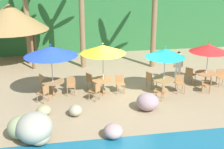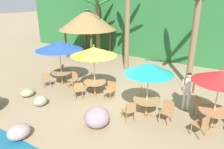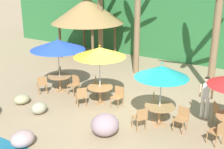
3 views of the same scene
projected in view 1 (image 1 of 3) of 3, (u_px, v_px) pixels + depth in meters
ground_plane at (125, 93)px, 15.27m from camera, size 120.00×120.00×0.00m
terrace_deck at (125, 93)px, 15.27m from camera, size 18.00×5.20×0.01m
foliage_backdrop at (100, 8)px, 22.64m from camera, size 28.00×2.40×6.00m
rock_seawall at (138, 113)px, 12.33m from camera, size 12.39×3.15×1.05m
umbrella_blue at (51, 51)px, 14.29m from camera, size 2.49×2.49×2.56m
dining_table_blue at (53, 84)px, 14.82m from camera, size 1.10×1.10×0.74m
chair_blue_seaward at (71, 84)px, 15.02m from camera, size 0.45×0.46×0.87m
chair_blue_inland at (44, 81)px, 15.44m from camera, size 0.57×0.57×0.87m
chair_blue_left at (44, 92)px, 14.09m from camera, size 0.59×0.59×0.87m
umbrella_yellow at (103, 49)px, 14.50m from camera, size 2.14×2.14×2.56m
dining_table_yellow at (103, 82)px, 15.05m from camera, size 1.10×1.10×0.74m
chair_yellow_seaward at (120, 82)px, 15.28m from camera, size 0.43×0.44×0.87m
chair_yellow_inland at (91, 80)px, 15.60m from camera, size 0.59×0.59×0.87m
chair_yellow_left at (96, 90)px, 14.33m from camera, size 0.60×0.59×0.87m
umbrella_teal at (165, 53)px, 14.63m from camera, size 1.93×1.93×2.39m
dining_table_teal at (164, 81)px, 15.11m from camera, size 1.10×1.10×0.74m
chair_teal_seaward at (180, 82)px, 15.28m from camera, size 0.46×0.47×0.87m
chair_teal_inland at (150, 79)px, 15.75m from camera, size 0.57×0.56×0.87m
chair_teal_left at (161, 90)px, 14.37m from camera, size 0.59×0.58×0.87m
umbrella_red at (209, 48)px, 15.47m from camera, size 1.92×1.92×2.38m
dining_table_red at (206, 75)px, 15.96m from camera, size 1.10×1.10×0.74m
chair_red_seaward at (221, 76)px, 16.15m from camera, size 0.45×0.46×0.87m
chair_red_inland at (190, 74)px, 16.46m from camera, size 0.60×0.59×0.87m
chair_red_left at (208, 83)px, 15.19m from camera, size 0.56×0.55×0.87m
palm_tree_nearest at (26, 12)px, 18.96m from camera, size 2.98×2.86×4.75m
palm_tree_second at (81, 0)px, 17.93m from camera, size 3.00×3.22×6.22m
palm_tree_third at (155, 7)px, 18.15m from camera, size 3.39×3.74×5.45m
palapa_hut at (10, 17)px, 18.89m from camera, size 4.63×4.63×3.79m
waiter_in_white at (178, 64)px, 16.48m from camera, size 0.52×0.35×1.70m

